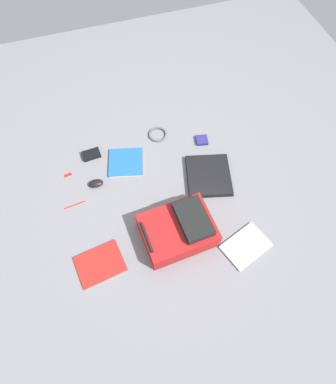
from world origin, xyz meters
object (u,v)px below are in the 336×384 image
object	(u,v)px
computer_mouse	(96,183)
power_brick	(91,154)
earbud_pouch	(202,140)
pen_black	(74,205)
book_red	(246,246)
book_comic	(126,162)
book_manual	(101,264)
backpack	(179,229)
laptop	(209,175)
usb_stick	(68,175)
cable_coil	(158,134)

from	to	relation	value
computer_mouse	power_brick	distance (m)	0.23
computer_mouse	power_brick	world-z (taller)	computer_mouse
computer_mouse	earbud_pouch	world-z (taller)	computer_mouse
pen_black	earbud_pouch	world-z (taller)	earbud_pouch
book_red	pen_black	world-z (taller)	book_red
book_comic	book_manual	world-z (taller)	book_comic
backpack	laptop	world-z (taller)	backpack
pen_black	laptop	bearing A→B (deg)	-93.89
usb_stick	book_manual	bearing A→B (deg)	-172.88
cable_coil	pen_black	distance (m)	0.74
backpack	cable_coil	xyz separation A→B (m)	(0.74, -0.09, -0.06)
usb_stick	backpack	bearing A→B (deg)	-137.36
laptop	book_red	xyz separation A→B (m)	(-0.50, -0.03, -0.01)
book_manual	cable_coil	bearing A→B (deg)	-35.86
book_manual	pen_black	distance (m)	0.42
book_manual	power_brick	world-z (taller)	power_brick
book_comic	pen_black	size ratio (longest dim) A/B	2.05
pen_black	usb_stick	size ratio (longest dim) A/B	2.78
laptop	book_red	size ratio (longest dim) A/B	1.22
book_manual	cable_coil	xyz separation A→B (m)	(0.78, -0.56, -0.00)
book_manual	usb_stick	size ratio (longest dim) A/B	5.89
cable_coil	power_brick	xyz separation A→B (m)	(-0.04, 0.47, 0.01)
computer_mouse	book_manual	bearing A→B (deg)	174.98
power_brick	pen_black	bearing A→B (deg)	152.60
laptop	book_red	bearing A→B (deg)	-176.23
cable_coil	computer_mouse	bearing A→B (deg)	118.78
book_manual	computer_mouse	distance (m)	0.52
laptop	book_manual	world-z (taller)	laptop
book_manual	computer_mouse	world-z (taller)	computer_mouse
book_comic	computer_mouse	bearing A→B (deg)	115.33
cable_coil	pen_black	size ratio (longest dim) A/B	0.99
backpack	earbud_pouch	xyz separation A→B (m)	(0.60, -0.37, -0.06)
laptop	earbud_pouch	world-z (taller)	laptop
cable_coil	earbud_pouch	world-z (taller)	earbud_pouch
cable_coil	earbud_pouch	size ratio (longest dim) A/B	1.68
power_brick	laptop	bearing A→B (deg)	-119.73
book_manual	earbud_pouch	world-z (taller)	earbud_pouch
power_brick	earbud_pouch	world-z (taller)	power_brick
book_comic	cable_coil	size ratio (longest dim) A/B	2.07
laptop	pen_black	world-z (taller)	laptop
cable_coil	earbud_pouch	bearing A→B (deg)	-117.52
power_brick	usb_stick	world-z (taller)	power_brick
book_red	usb_stick	xyz separation A→B (m)	(0.79, 0.89, -0.00)
backpack	computer_mouse	world-z (taller)	backpack
book_manual	power_brick	bearing A→B (deg)	-7.26
computer_mouse	usb_stick	xyz separation A→B (m)	(0.13, 0.16, -0.01)
laptop	computer_mouse	world-z (taller)	computer_mouse
book_comic	earbud_pouch	bearing A→B (deg)	-87.83
cable_coil	usb_stick	distance (m)	0.66
book_comic	computer_mouse	xyz separation A→B (m)	(-0.10, 0.22, 0.01)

